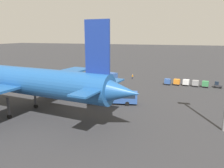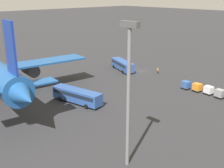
{
  "view_description": "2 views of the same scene",
  "coord_description": "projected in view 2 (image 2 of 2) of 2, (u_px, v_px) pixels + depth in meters",
  "views": [
    {
      "loc": [
        -24.24,
        78.69,
        16.59
      ],
      "look_at": [
        -4.55,
        19.9,
        2.55
      ],
      "focal_mm": 35.0,
      "sensor_mm": 36.0,
      "label": 1
    },
    {
      "loc": [
        -55.03,
        63.62,
        23.35
      ],
      "look_at": [
        -14.22,
        25.16,
        4.85
      ],
      "focal_mm": 45.0,
      "sensor_mm": 36.0,
      "label": 2
    }
  ],
  "objects": [
    {
      "name": "light_pole",
      "position": [
        129.0,
        84.0,
        36.13
      ],
      "size": [
        2.8,
        0.7,
        20.01
      ],
      "color": "slate",
      "rests_on": "ground"
    },
    {
      "name": "cargo_cart_white",
      "position": [
        209.0,
        90.0,
        66.56
      ],
      "size": [
        2.23,
        1.97,
        2.06
      ],
      "rotation": [
        0.0,
        0.0,
        -0.16
      ],
      "color": "#38383D",
      "rests_on": "ground"
    },
    {
      "name": "cargo_cart_blue",
      "position": [
        186.0,
        85.0,
        70.3
      ],
      "size": [
        2.23,
        1.97,
        2.06
      ],
      "rotation": [
        0.0,
        0.0,
        -0.16
      ],
      "color": "#38383D",
      "rests_on": "ground"
    },
    {
      "name": "cargo_cart_grey",
      "position": [
        220.0,
        93.0,
        64.29
      ],
      "size": [
        2.23,
        1.97,
        2.06
      ],
      "rotation": [
        0.0,
        0.0,
        -0.16
      ],
      "color": "#38383D",
      "rests_on": "ground"
    },
    {
      "name": "cargo_cart_orange",
      "position": [
        197.0,
        87.0,
        68.5
      ],
      "size": [
        2.23,
        1.97,
        2.06
      ],
      "rotation": [
        0.0,
        0.0,
        -0.16
      ],
      "color": "#38383D",
      "rests_on": "ground"
    },
    {
      "name": "shuttle_bus_far",
      "position": [
        77.0,
        95.0,
        61.38
      ],
      "size": [
        12.7,
        5.15,
        3.05
      ],
      "rotation": [
        0.0,
        0.0,
        0.2
      ],
      "color": "#2D5199",
      "rests_on": "ground"
    },
    {
      "name": "shuttle_bus_near",
      "position": [
        122.0,
        64.0,
        87.1
      ],
      "size": [
        11.44,
        6.58,
        3.02
      ],
      "rotation": [
        0.0,
        0.0,
        -0.36
      ],
      "color": "#2D5199",
      "rests_on": "ground"
    },
    {
      "name": "ground_plane",
      "position": [
        140.0,
        71.0,
        86.78
      ],
      "size": [
        600.0,
        600.0,
        0.0
      ],
      "primitive_type": "plane",
      "color": "#2D2D30"
    },
    {
      "name": "worker_person",
      "position": [
        158.0,
        71.0,
        83.82
      ],
      "size": [
        0.38,
        0.38,
        1.74
      ],
      "color": "#1E1E2D",
      "rests_on": "ground"
    }
  ]
}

